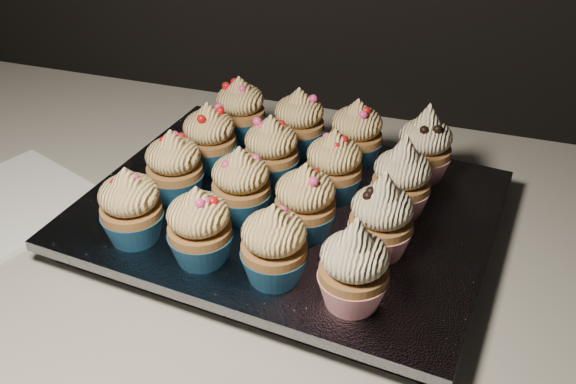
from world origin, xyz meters
name	(u,v)px	position (x,y,z in m)	size (l,w,h in m)	color
worktop	(301,242)	(0.00, 1.70, 0.88)	(2.44, 0.64, 0.04)	beige
napkin	(8,204)	(-0.35, 1.63, 0.90)	(0.18, 0.18, 0.00)	white
baking_tray	(288,221)	(-0.01, 1.69, 0.91)	(0.40, 0.31, 0.02)	black
foil_lining	(288,208)	(-0.01, 1.69, 0.93)	(0.44, 0.34, 0.01)	silver
cupcake_0	(131,207)	(-0.14, 1.59, 0.97)	(0.06, 0.06, 0.08)	#1A527E
cupcake_1	(200,227)	(-0.07, 1.58, 0.97)	(0.06, 0.06, 0.08)	#1A527E
cupcake_2	(274,246)	(0.01, 1.58, 0.97)	(0.06, 0.06, 0.08)	#1A527E
cupcake_3	(354,268)	(0.09, 1.57, 0.97)	(0.06, 0.06, 0.10)	red
cupcake_4	(174,167)	(-0.14, 1.67, 0.97)	(0.06, 0.06, 0.08)	#1A527E
cupcake_5	(241,185)	(-0.05, 1.66, 0.97)	(0.06, 0.06, 0.08)	#1A527E
cupcake_6	(305,203)	(0.02, 1.65, 0.97)	(0.06, 0.06, 0.08)	#1A527E
cupcake_7	(381,218)	(0.10, 1.65, 0.97)	(0.06, 0.06, 0.10)	red
cupcake_8	(210,138)	(-0.13, 1.74, 0.97)	(0.06, 0.06, 0.08)	#1A527E
cupcake_9	(271,152)	(-0.05, 1.74, 0.97)	(0.06, 0.06, 0.08)	#1A527E
cupcake_10	(334,167)	(0.03, 1.73, 0.97)	(0.06, 0.06, 0.08)	#1A527E
cupcake_11	(402,180)	(0.10, 1.72, 0.97)	(0.06, 0.06, 0.10)	red
cupcake_12	(240,110)	(-0.12, 1.82, 0.97)	(0.06, 0.06, 0.08)	#1A527E
cupcake_13	(299,122)	(-0.04, 1.81, 0.97)	(0.06, 0.06, 0.08)	#1A527E
cupcake_14	(356,134)	(0.03, 1.81, 0.97)	(0.06, 0.06, 0.08)	#1A527E
cupcake_15	(425,146)	(0.12, 1.80, 0.97)	(0.06, 0.06, 0.10)	red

